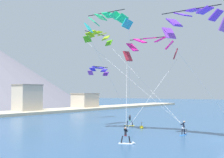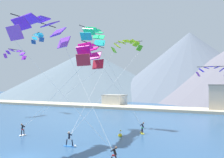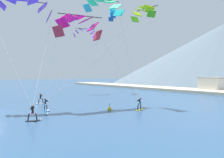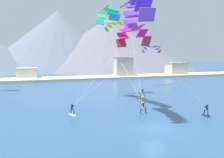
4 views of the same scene
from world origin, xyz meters
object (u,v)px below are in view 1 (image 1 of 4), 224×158
at_px(parafoil_kite_near_lead, 99,37).
at_px(kitesurfer_far_left, 128,139).
at_px(parafoil_kite_far_left, 150,46).
at_px(parafoil_kite_mid_center, 194,19).
at_px(parafoil_kite_distant_mid_solo, 99,70).
at_px(kitesurfer_near_trail, 128,122).
at_px(kitesurfer_near_lead, 184,130).
at_px(race_marker_buoy, 142,127).
at_px(parafoil_kite_near_trail, 108,20).

bearing_deg(parafoil_kite_near_lead, kitesurfer_far_left, -131.18).
bearing_deg(parafoil_kite_far_left, parafoil_kite_mid_center, -107.85).
xyz_separation_m(parafoil_kite_mid_center, parafoil_kite_distant_mid_solo, (15.90, 26.56, -3.75)).
bearing_deg(parafoil_kite_mid_center, kitesurfer_far_left, 149.39).
xyz_separation_m(kitesurfer_near_trail, parafoil_kite_distant_mid_solo, (8.66, 12.88, 9.39)).
distance_m(kitesurfer_near_lead, parafoil_kite_distant_mid_solo, 29.18).
height_order(kitesurfer_near_lead, race_marker_buoy, kitesurfer_near_lead).
bearing_deg(race_marker_buoy, kitesurfer_near_lead, -110.03).
bearing_deg(kitesurfer_near_trail, kitesurfer_near_lead, -113.08).
bearing_deg(parafoil_kite_mid_center, parafoil_kite_far_left, 72.15).
bearing_deg(parafoil_kite_far_left, parafoil_kite_near_trail, 114.56).
xyz_separation_m(kitesurfer_near_lead, parafoil_kite_near_trail, (-2.62, 9.78, 14.60)).
height_order(kitesurfer_near_trail, parafoil_kite_far_left, parafoil_kite_far_left).
bearing_deg(parafoil_kite_near_trail, parafoil_kite_distant_mid_solo, 41.76).
relative_size(kitesurfer_near_trail, parafoil_kite_far_left, 0.16).
bearing_deg(kitesurfer_near_trail, parafoil_kite_distant_mid_solo, 56.09).
relative_size(kitesurfer_near_lead, parafoil_kite_near_lead, 0.12).
relative_size(kitesurfer_near_lead, kitesurfer_near_trail, 1.03).
distance_m(parafoil_kite_far_left, parafoil_kite_distant_mid_solo, 23.97).
relative_size(kitesurfer_near_lead, parafoil_kite_near_trail, 0.12).
bearing_deg(kitesurfer_far_left, parafoil_kite_near_trail, 47.51).
bearing_deg(kitesurfer_near_trail, kitesurfer_far_left, -147.44).
distance_m(kitesurfer_far_left, race_marker_buoy, 13.89).
bearing_deg(kitesurfer_near_trail, parafoil_kite_mid_center, -117.89).
height_order(kitesurfer_near_lead, kitesurfer_far_left, kitesurfer_near_lead).
relative_size(kitesurfer_near_lead, race_marker_buoy, 1.79).
bearing_deg(parafoil_kite_distant_mid_solo, parafoil_kite_near_trail, -138.24).
bearing_deg(kitesurfer_far_left, parafoil_kite_mid_center, -30.61).
bearing_deg(race_marker_buoy, parafoil_kite_near_trail, 159.17).
height_order(kitesurfer_far_left, parafoil_kite_distant_mid_solo, parafoil_kite_distant_mid_solo).
xyz_separation_m(parafoil_kite_far_left, parafoil_kite_distant_mid_solo, (13.67, 19.63, -1.52)).
height_order(parafoil_kite_near_lead, race_marker_buoy, parafoil_kite_near_lead).
height_order(kitesurfer_near_trail, parafoil_kite_near_lead, parafoil_kite_near_lead).
relative_size(parafoil_kite_near_lead, parafoil_kite_far_left, 1.32).
height_order(parafoil_kite_far_left, race_marker_buoy, parafoil_kite_far_left).
height_order(kitesurfer_near_trail, parafoil_kite_near_trail, parafoil_kite_near_trail).
bearing_deg(parafoil_kite_mid_center, parafoil_kite_near_trail, 90.84).
bearing_deg(kitesurfer_near_trail, parafoil_kite_near_lead, 141.98).
height_order(kitesurfer_near_lead, parafoil_kite_near_trail, parafoil_kite_near_trail).
distance_m(kitesurfer_near_lead, kitesurfer_near_trail, 12.25).
xyz_separation_m(parafoil_kite_mid_center, parafoil_kite_far_left, (2.23, 6.93, -2.23)).
relative_size(kitesurfer_far_left, parafoil_kite_far_left, 0.16).
relative_size(parafoil_kite_distant_mid_solo, race_marker_buoy, 5.23).
relative_size(kitesurfer_far_left, parafoil_kite_near_lead, 0.12).
xyz_separation_m(kitesurfer_near_lead, kitesurfer_near_trail, (4.80, 11.27, -0.03)).
bearing_deg(parafoil_kite_near_lead, kitesurfer_near_lead, -93.89).
bearing_deg(parafoil_kite_near_lead, parafoil_kite_far_left, -96.91).
xyz_separation_m(parafoil_kite_near_lead, parafoil_kite_near_trail, (-3.59, -4.48, 1.31)).
height_order(kitesurfer_near_lead, parafoil_kite_near_lead, parafoil_kite_near_lead).
height_order(parafoil_kite_near_lead, parafoil_kite_mid_center, parafoil_kite_mid_center).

